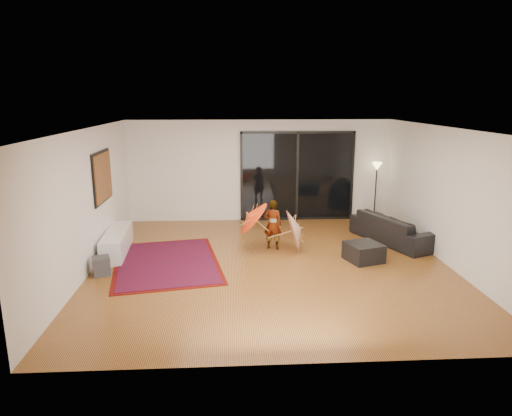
{
  "coord_description": "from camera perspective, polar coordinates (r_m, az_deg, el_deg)",
  "views": [
    {
      "loc": [
        -0.81,
        -8.57,
        3.26
      ],
      "look_at": [
        -0.29,
        0.32,
        1.1
      ],
      "focal_mm": 32.0,
      "sensor_mm": 36.0,
      "label": 1
    }
  ],
  "objects": [
    {
      "name": "wall_left",
      "position": [
        9.18,
        -20.29,
        0.77
      ],
      "size": [
        0.0,
        7.0,
        7.0
      ],
      "primitive_type": "plane",
      "rotation": [
        1.57,
        0.0,
        1.57
      ],
      "color": "silver",
      "rests_on": "floor"
    },
    {
      "name": "child",
      "position": [
        10.01,
        2.11,
        -2.06
      ],
      "size": [
        0.47,
        0.38,
        1.11
      ],
      "primitive_type": "imported",
      "rotation": [
        0.0,
        0.0,
        2.81
      ],
      "color": "#999999",
      "rests_on": "floor"
    },
    {
      "name": "painting",
      "position": [
        10.06,
        -18.62,
        3.71
      ],
      "size": [
        0.04,
        1.28,
        1.08
      ],
      "color": "black",
      "rests_on": "wall_left"
    },
    {
      "name": "floor_lamp",
      "position": [
        12.61,
        14.83,
        4.02
      ],
      "size": [
        0.27,
        0.27,
        1.59
      ],
      "color": "black",
      "rests_on": "floor"
    },
    {
      "name": "ceiling",
      "position": [
        8.62,
        2.1,
        9.91
      ],
      "size": [
        7.0,
        7.0,
        0.0
      ],
      "primitive_type": "plane",
      "rotation": [
        3.14,
        0.0,
        0.0
      ],
      "color": "white",
      "rests_on": "wall_back"
    },
    {
      "name": "parasol_orange",
      "position": [
        9.87,
        -1.03,
        -1.18
      ],
      "size": [
        0.7,
        0.86,
        0.89
      ],
      "rotation": [
        0.0,
        -0.85,
        0.0
      ],
      "color": "red",
      "rests_on": "child"
    },
    {
      "name": "ottoman",
      "position": [
        9.62,
        13.31,
        -5.38
      ],
      "size": [
        0.82,
        0.82,
        0.37
      ],
      "primitive_type": "cube",
      "rotation": [
        0.0,
        0.0,
        0.32
      ],
      "color": "black",
      "rests_on": "floor"
    },
    {
      "name": "wall_front",
      "position": [
        5.47,
        5.41,
        -6.84
      ],
      "size": [
        7.0,
        0.0,
        7.0
      ],
      "primitive_type": "plane",
      "rotation": [
        -1.57,
        0.0,
        0.0
      ],
      "color": "silver",
      "rests_on": "floor"
    },
    {
      "name": "sofa",
      "position": [
        11.0,
        16.82,
        -2.47
      ],
      "size": [
        1.63,
        2.35,
        0.64
      ],
      "primitive_type": "imported",
      "rotation": [
        0.0,
        0.0,
        1.96
      ],
      "color": "black",
      "rests_on": "floor"
    },
    {
      "name": "media_console",
      "position": [
        10.24,
        -16.99,
        -4.11
      ],
      "size": [
        0.56,
        1.77,
        0.49
      ],
      "primitive_type": "cube",
      "rotation": [
        0.0,
        0.0,
        0.07
      ],
      "color": "white",
      "rests_on": "floor"
    },
    {
      "name": "wall_back",
      "position": [
        12.24,
        0.51,
        4.66
      ],
      "size": [
        7.0,
        0.0,
        7.0
      ],
      "primitive_type": "plane",
      "rotation": [
        1.57,
        0.0,
        0.0
      ],
      "color": "silver",
      "rests_on": "floor"
    },
    {
      "name": "sliding_door",
      "position": [
        12.34,
        5.17,
        3.97
      ],
      "size": [
        3.06,
        0.07,
        2.4
      ],
      "color": "black",
      "rests_on": "wall_back"
    },
    {
      "name": "wall_right",
      "position": [
        9.78,
        22.91,
        1.28
      ],
      "size": [
        0.0,
        7.0,
        7.0
      ],
      "primitive_type": "plane",
      "rotation": [
        1.57,
        0.0,
        -1.57
      ],
      "color": "silver",
      "rests_on": "floor"
    },
    {
      "name": "speaker",
      "position": [
        9.12,
        -18.77,
        -6.88
      ],
      "size": [
        0.39,
        0.39,
        0.35
      ],
      "primitive_type": "cube",
      "rotation": [
        0.0,
        0.0,
        0.34
      ],
      "color": "#424244",
      "rests_on": "floor"
    },
    {
      "name": "parasol_white",
      "position": [
        9.95,
        5.64,
        -2.51
      ],
      "size": [
        0.53,
        0.94,
        0.95
      ],
      "rotation": [
        0.0,
        1.28,
        0.0
      ],
      "color": "silver",
      "rests_on": "floor"
    },
    {
      "name": "persian_rug",
      "position": [
        9.48,
        -11.11,
        -6.68
      ],
      "size": [
        2.51,
        3.17,
        0.02
      ],
      "rotation": [
        0.0,
        0.0,
        0.18
      ],
      "color": "#5A0C07",
      "rests_on": "floor"
    },
    {
      "name": "floor",
      "position": [
        9.2,
        1.95,
        -7.12
      ],
      "size": [
        7.0,
        7.0,
        0.0
      ],
      "primitive_type": "plane",
      "color": "#A4682D",
      "rests_on": "ground"
    }
  ]
}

